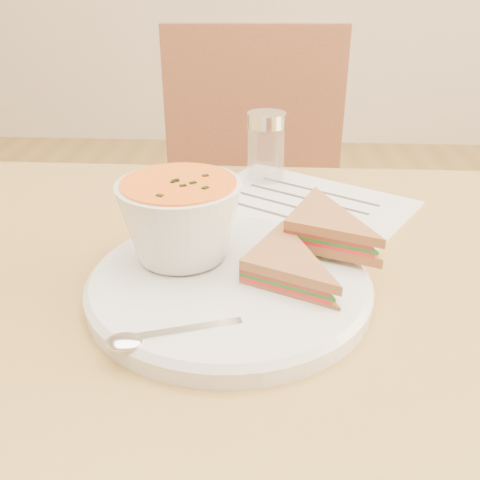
# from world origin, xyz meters

# --- Properties ---
(chair_far) EXTENTS (0.43, 0.43, 0.94)m
(chair_far) POSITION_xyz_m (-0.03, 0.56, 0.47)
(chair_far) COLOR #5A321B
(chair_far) RESTS_ON floor
(plate) EXTENTS (0.29, 0.29, 0.02)m
(plate) POSITION_xyz_m (-0.04, -0.04, 0.76)
(plate) COLOR silver
(plate) RESTS_ON dining_table
(soup_bowl) EXTENTS (0.16, 0.16, 0.09)m
(soup_bowl) POSITION_xyz_m (-0.09, -0.00, 0.81)
(soup_bowl) COLOR silver
(soup_bowl) RESTS_ON plate
(sandwich_half_a) EXTENTS (0.14, 0.14, 0.03)m
(sandwich_half_a) POSITION_xyz_m (-0.03, -0.05, 0.78)
(sandwich_half_a) COLOR #B16C3E
(sandwich_half_a) RESTS_ON plate
(sandwich_half_b) EXTENTS (0.14, 0.14, 0.03)m
(sandwich_half_b) POSITION_xyz_m (0.01, 0.01, 0.79)
(sandwich_half_b) COLOR #B16C3E
(sandwich_half_b) RESTS_ON plate
(spoon) EXTENTS (0.17, 0.09, 0.01)m
(spoon) POSITION_xyz_m (-0.07, -0.13, 0.77)
(spoon) COLOR silver
(spoon) RESTS_ON plate
(paper_menu) EXTENTS (0.35, 0.33, 0.00)m
(paper_menu) POSITION_xyz_m (0.04, 0.19, 0.75)
(paper_menu) COLOR white
(paper_menu) RESTS_ON dining_table
(condiment_shaker) EXTENTS (0.07, 0.07, 0.11)m
(condiment_shaker) POSITION_xyz_m (-0.01, 0.29, 0.80)
(condiment_shaker) COLOR silver
(condiment_shaker) RESTS_ON dining_table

